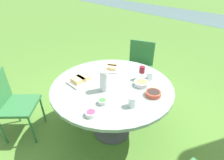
# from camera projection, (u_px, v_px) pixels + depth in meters

# --- Properties ---
(ground_plane) EXTENTS (40.00, 40.00, 0.00)m
(ground_plane) POSITION_uv_depth(u_px,v_px,m) (112.00, 130.00, 2.44)
(ground_plane) COLOR #4C7A2D
(dining_table) EXTENTS (1.42, 1.42, 0.76)m
(dining_table) POSITION_uv_depth(u_px,v_px,m) (112.00, 91.00, 2.10)
(dining_table) COLOR #4C4C51
(dining_table) RESTS_ON ground_plane
(chair_near_left) EXTENTS (0.60, 0.60, 0.89)m
(chair_near_left) POSITION_uv_depth(u_px,v_px,m) (11.00, 101.00, 2.16)
(chair_near_left) COLOR #2D6B38
(chair_near_left) RESTS_ON ground_plane
(chair_far_back) EXTENTS (0.59, 0.58, 0.89)m
(chair_far_back) POSITION_uv_depth(u_px,v_px,m) (139.00, 63.00, 3.11)
(chair_far_back) COLOR #2D6B38
(chair_far_back) RESTS_ON ground_plane
(water_pitcher) EXTENTS (0.10, 0.09, 0.24)m
(water_pitcher) POSITION_uv_depth(u_px,v_px,m) (104.00, 81.00, 1.89)
(water_pitcher) COLOR silver
(water_pitcher) RESTS_ON dining_table
(wine_glass) EXTENTS (0.07, 0.07, 0.17)m
(wine_glass) POSITION_uv_depth(u_px,v_px,m) (142.00, 70.00, 2.11)
(wine_glass) COLOR silver
(wine_glass) RESTS_ON dining_table
(platter_bread_main) EXTENTS (0.25, 0.39, 0.07)m
(platter_bread_main) POSITION_uv_depth(u_px,v_px,m) (82.00, 79.00, 2.10)
(platter_bread_main) COLOR white
(platter_bread_main) RESTS_ON dining_table
(platter_charcuterie) EXTENTS (0.36, 0.37, 0.06)m
(platter_charcuterie) POSITION_uv_depth(u_px,v_px,m) (112.00, 67.00, 2.39)
(platter_charcuterie) COLOR white
(platter_charcuterie) RESTS_ON dining_table
(bowl_fries) EXTENTS (0.16, 0.16, 0.05)m
(bowl_fries) POSITION_uv_depth(u_px,v_px,m) (141.00, 83.00, 2.02)
(bowl_fries) COLOR silver
(bowl_fries) RESTS_ON dining_table
(bowl_salad) EXTENTS (0.09, 0.09, 0.04)m
(bowl_salad) POSITION_uv_depth(u_px,v_px,m) (103.00, 101.00, 1.74)
(bowl_salad) COLOR silver
(bowl_salad) RESTS_ON dining_table
(bowl_olives) EXTENTS (0.17, 0.17, 0.05)m
(bowl_olives) POSITION_uv_depth(u_px,v_px,m) (153.00, 93.00, 1.85)
(bowl_olives) COLOR #B74733
(bowl_olives) RESTS_ON dining_table
(bowl_dip_red) EXTENTS (0.10, 0.10, 0.04)m
(bowl_dip_red) POSITION_uv_depth(u_px,v_px,m) (91.00, 113.00, 1.59)
(bowl_dip_red) COLOR white
(bowl_dip_red) RESTS_ON dining_table
(cup_water_near) EXTENTS (0.08, 0.08, 0.10)m
(cup_water_near) POSITION_uv_depth(u_px,v_px,m) (132.00, 102.00, 1.69)
(cup_water_near) COLOR silver
(cup_water_near) RESTS_ON dining_table
(cup_water_far) EXTENTS (0.08, 0.08, 0.09)m
(cup_water_far) POSITION_uv_depth(u_px,v_px,m) (150.00, 76.00, 2.14)
(cup_water_far) COLOR silver
(cup_water_far) RESTS_ON dining_table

